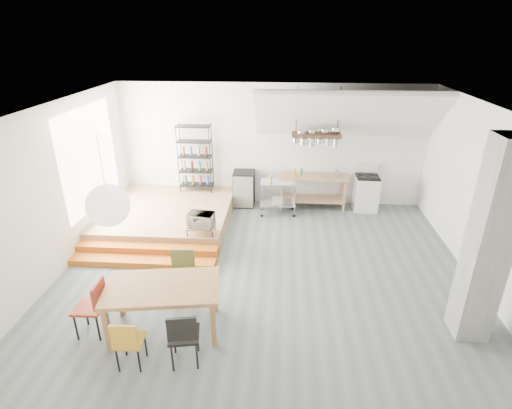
# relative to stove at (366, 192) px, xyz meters

# --- Properties ---
(floor) EXTENTS (8.00, 8.00, 0.00)m
(floor) POSITION_rel_stove_xyz_m (-2.50, -3.16, -0.48)
(floor) COLOR #576365
(floor) RESTS_ON ground
(wall_back) EXTENTS (8.00, 0.04, 3.20)m
(wall_back) POSITION_rel_stove_xyz_m (-2.50, 0.34, 1.12)
(wall_back) COLOR silver
(wall_back) RESTS_ON ground
(wall_left) EXTENTS (0.04, 7.00, 3.20)m
(wall_left) POSITION_rel_stove_xyz_m (-6.50, -3.16, 1.12)
(wall_left) COLOR silver
(wall_left) RESTS_ON ground
(wall_right) EXTENTS (0.04, 7.00, 3.20)m
(wall_right) POSITION_rel_stove_xyz_m (1.50, -3.16, 1.12)
(wall_right) COLOR silver
(wall_right) RESTS_ON ground
(ceiling) EXTENTS (8.00, 7.00, 0.02)m
(ceiling) POSITION_rel_stove_xyz_m (-2.50, -3.16, 2.72)
(ceiling) COLOR white
(ceiling) RESTS_ON wall_back
(slope_ceiling) EXTENTS (4.40, 1.44, 1.32)m
(slope_ceiling) POSITION_rel_stove_xyz_m (-0.70, -0.26, 2.07)
(slope_ceiling) COLOR white
(slope_ceiling) RESTS_ON wall_back
(window_pane) EXTENTS (0.02, 2.50, 2.20)m
(window_pane) POSITION_rel_stove_xyz_m (-6.48, -1.66, 1.32)
(window_pane) COLOR white
(window_pane) RESTS_ON wall_left
(platform) EXTENTS (3.00, 3.00, 0.40)m
(platform) POSITION_rel_stove_xyz_m (-5.00, -1.16, -0.28)
(platform) COLOR #8F6547
(platform) RESTS_ON ground
(step_lower) EXTENTS (3.00, 0.35, 0.13)m
(step_lower) POSITION_rel_stove_xyz_m (-5.00, -3.11, -0.41)
(step_lower) COLOR #BF5C16
(step_lower) RESTS_ON ground
(step_upper) EXTENTS (3.00, 0.35, 0.27)m
(step_upper) POSITION_rel_stove_xyz_m (-5.00, -2.76, -0.35)
(step_upper) COLOR #BF5C16
(step_upper) RESTS_ON ground
(concrete_column) EXTENTS (0.50, 0.50, 3.20)m
(concrete_column) POSITION_rel_stove_xyz_m (0.80, -4.66, 1.12)
(concrete_column) COLOR slate
(concrete_column) RESTS_ON ground
(kitchen_counter) EXTENTS (1.80, 0.60, 0.91)m
(kitchen_counter) POSITION_rel_stove_xyz_m (-1.40, -0.01, 0.15)
(kitchen_counter) COLOR #8F6547
(kitchen_counter) RESTS_ON ground
(stove) EXTENTS (0.60, 0.60, 1.18)m
(stove) POSITION_rel_stove_xyz_m (0.00, 0.00, 0.00)
(stove) COLOR white
(stove) RESTS_ON ground
(pot_rack) EXTENTS (1.20, 0.50, 1.43)m
(pot_rack) POSITION_rel_stove_xyz_m (-1.37, -0.23, 1.50)
(pot_rack) COLOR #3C2518
(pot_rack) RESTS_ON ceiling
(wire_shelving) EXTENTS (0.88, 0.38, 1.80)m
(wire_shelving) POSITION_rel_stove_xyz_m (-4.50, 0.04, 0.85)
(wire_shelving) COLOR black
(wire_shelving) RESTS_ON platform
(microwave_shelf) EXTENTS (0.60, 0.40, 0.16)m
(microwave_shelf) POSITION_rel_stove_xyz_m (-3.90, -2.41, 0.07)
(microwave_shelf) COLOR #8F6547
(microwave_shelf) RESTS_ON platform
(paper_lantern) EXTENTS (0.60, 0.60, 0.60)m
(paper_lantern) POSITION_rel_stove_xyz_m (-4.59, -5.03, 1.72)
(paper_lantern) COLOR white
(paper_lantern) RESTS_ON ceiling
(dining_table) EXTENTS (1.86, 1.22, 0.82)m
(dining_table) POSITION_rel_stove_xyz_m (-3.99, -4.94, 0.25)
(dining_table) COLOR brown
(dining_table) RESTS_ON ground
(chair_mustard) EXTENTS (0.39, 0.39, 0.84)m
(chair_mustard) POSITION_rel_stove_xyz_m (-4.27, -5.76, 0.02)
(chair_mustard) COLOR #BC8520
(chair_mustard) RESTS_ON ground
(chair_black) EXTENTS (0.49, 0.49, 0.93)m
(chair_black) POSITION_rel_stove_xyz_m (-3.50, -5.66, 0.08)
(chair_black) COLOR black
(chair_black) RESTS_ON ground
(chair_olive) EXTENTS (0.45, 0.45, 0.94)m
(chair_olive) POSITION_rel_stove_xyz_m (-3.89, -4.13, 0.08)
(chair_olive) COLOR olive
(chair_olive) RESTS_ON ground
(chair_red) EXTENTS (0.44, 0.44, 0.95)m
(chair_red) POSITION_rel_stove_xyz_m (-5.04, -5.10, 0.09)
(chair_red) COLOR #A02B16
(chair_red) RESTS_ON ground
(rolling_cart) EXTENTS (0.93, 0.56, 0.89)m
(rolling_cart) POSITION_rel_stove_xyz_m (-2.30, -0.46, 0.10)
(rolling_cart) COLOR silver
(rolling_cart) RESTS_ON ground
(mini_fridge) EXTENTS (0.56, 0.56, 0.95)m
(mini_fridge) POSITION_rel_stove_xyz_m (-3.22, 0.04, -0.00)
(mini_fridge) COLOR black
(mini_fridge) RESTS_ON ground
(microwave) EXTENTS (0.59, 0.44, 0.30)m
(microwave) POSITION_rel_stove_xyz_m (-3.90, -2.41, 0.23)
(microwave) COLOR beige
(microwave) RESTS_ON microwave_shelf
(bowl) EXTENTS (0.21, 0.21, 0.05)m
(bowl) POSITION_rel_stove_xyz_m (-1.15, -0.06, 0.45)
(bowl) COLOR silver
(bowl) RESTS_ON kitchen_counter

